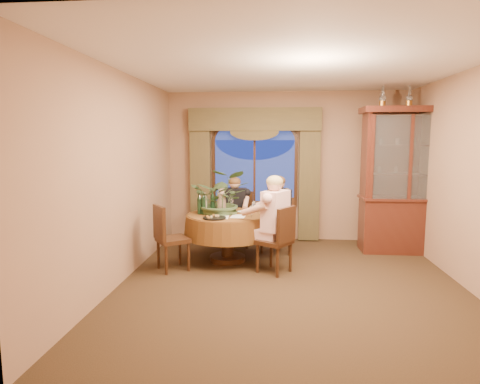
# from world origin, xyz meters

# --- Properties ---
(floor) EXTENTS (5.00, 5.00, 0.00)m
(floor) POSITION_xyz_m (0.00, 0.00, 0.00)
(floor) COLOR black
(floor) RESTS_ON ground
(wall_back) EXTENTS (4.50, 0.00, 4.50)m
(wall_back) POSITION_xyz_m (0.00, 2.50, 1.40)
(wall_back) COLOR #956E52
(wall_back) RESTS_ON ground
(wall_right) EXTENTS (0.00, 5.00, 5.00)m
(wall_right) POSITION_xyz_m (2.25, 0.00, 1.40)
(wall_right) COLOR #956E52
(wall_right) RESTS_ON ground
(ceiling) EXTENTS (5.00, 5.00, 0.00)m
(ceiling) POSITION_xyz_m (0.00, 0.00, 2.80)
(ceiling) COLOR white
(ceiling) RESTS_ON wall_back
(window) EXTENTS (1.62, 0.10, 1.32)m
(window) POSITION_xyz_m (-0.60, 2.43, 1.30)
(window) COLOR navy
(window) RESTS_ON wall_back
(arched_transom) EXTENTS (1.60, 0.06, 0.44)m
(arched_transom) POSITION_xyz_m (-0.60, 2.43, 2.08)
(arched_transom) COLOR navy
(arched_transom) RESTS_ON wall_back
(drapery_left) EXTENTS (0.38, 0.14, 2.32)m
(drapery_left) POSITION_xyz_m (-1.63, 2.38, 1.18)
(drapery_left) COLOR #463F24
(drapery_left) RESTS_ON floor
(drapery_right) EXTENTS (0.38, 0.14, 2.32)m
(drapery_right) POSITION_xyz_m (0.43, 2.38, 1.18)
(drapery_right) COLOR #463F24
(drapery_right) RESTS_ON floor
(swag_valance) EXTENTS (2.45, 0.16, 0.42)m
(swag_valance) POSITION_xyz_m (-0.60, 2.35, 2.28)
(swag_valance) COLOR #463F24
(swag_valance) RESTS_ON wall_back
(dining_table) EXTENTS (1.67, 1.67, 0.75)m
(dining_table) POSITION_xyz_m (-0.95, 0.97, 0.38)
(dining_table) COLOR maroon
(dining_table) RESTS_ON floor
(china_cabinet) EXTENTS (1.50, 0.59, 2.44)m
(china_cabinet) POSITION_xyz_m (1.96, 1.75, 1.22)
(china_cabinet) COLOR #3B150D
(china_cabinet) RESTS_ON floor
(oil_lamp_left) EXTENTS (0.11, 0.11, 0.34)m
(oil_lamp_left) POSITION_xyz_m (1.54, 1.75, 2.61)
(oil_lamp_left) COLOR #A5722D
(oil_lamp_left) RESTS_ON china_cabinet
(oil_lamp_center) EXTENTS (0.11, 0.11, 0.34)m
(oil_lamp_center) POSITION_xyz_m (1.96, 1.75, 2.61)
(oil_lamp_center) COLOR #A5722D
(oil_lamp_center) RESTS_ON china_cabinet
(oil_lamp_right) EXTENTS (0.11, 0.11, 0.34)m
(oil_lamp_right) POSITION_xyz_m (2.39, 1.75, 2.61)
(oil_lamp_right) COLOR #A5722D
(oil_lamp_right) RESTS_ON china_cabinet
(chair_right) EXTENTS (0.58, 0.58, 0.96)m
(chair_right) POSITION_xyz_m (-0.21, 0.47, 0.48)
(chair_right) COLOR black
(chair_right) RESTS_ON floor
(chair_back_right) EXTENTS (0.57, 0.57, 0.96)m
(chair_back_right) POSITION_xyz_m (-0.19, 1.40, 0.48)
(chair_back_right) COLOR black
(chair_back_right) RESTS_ON floor
(chair_back) EXTENTS (0.47, 0.47, 0.96)m
(chair_back) POSITION_xyz_m (-0.84, 1.91, 0.48)
(chair_back) COLOR black
(chair_back) RESTS_ON floor
(chair_front_left) EXTENTS (0.58, 0.58, 0.96)m
(chair_front_left) POSITION_xyz_m (-1.69, 0.45, 0.48)
(chair_front_left) COLOR black
(chair_front_left) RESTS_ON floor
(person_pink) EXTENTS (0.65, 0.66, 1.40)m
(person_pink) POSITION_xyz_m (-0.20, 0.55, 0.70)
(person_pink) COLOR beige
(person_pink) RESTS_ON floor
(person_back) EXTENTS (0.47, 0.43, 1.26)m
(person_back) POSITION_xyz_m (-0.91, 1.83, 0.63)
(person_back) COLOR black
(person_back) RESTS_ON floor
(person_scarf) EXTENTS (0.60, 0.62, 1.33)m
(person_scarf) POSITION_xyz_m (-0.14, 1.37, 0.66)
(person_scarf) COLOR black
(person_scarf) RESTS_ON floor
(stoneware_vase) EXTENTS (0.16, 0.16, 0.30)m
(stoneware_vase) POSITION_xyz_m (-1.06, 1.13, 0.90)
(stoneware_vase) COLOR #9B7B65
(stoneware_vase) RESTS_ON dining_table
(centerpiece_plant) EXTENTS (0.91, 1.01, 0.79)m
(centerpiece_plant) POSITION_xyz_m (-1.05, 1.05, 1.34)
(centerpiece_plant) COLOR #39532F
(centerpiece_plant) RESTS_ON dining_table
(olive_bowl) EXTENTS (0.15, 0.15, 0.05)m
(olive_bowl) POSITION_xyz_m (-0.86, 0.93, 0.77)
(olive_bowl) COLOR #46572D
(olive_bowl) RESTS_ON dining_table
(cheese_platter) EXTENTS (0.34, 0.34, 0.02)m
(cheese_platter) POSITION_xyz_m (-1.09, 0.58, 0.76)
(cheese_platter) COLOR black
(cheese_platter) RESTS_ON dining_table
(wine_bottle_0) EXTENTS (0.07, 0.07, 0.33)m
(wine_bottle_0) POSITION_xyz_m (-1.32, 1.04, 0.92)
(wine_bottle_0) COLOR tan
(wine_bottle_0) RESTS_ON dining_table
(wine_bottle_1) EXTENTS (0.07, 0.07, 0.33)m
(wine_bottle_1) POSITION_xyz_m (-1.31, 0.91, 0.92)
(wine_bottle_1) COLOR black
(wine_bottle_1) RESTS_ON dining_table
(wine_bottle_2) EXTENTS (0.07, 0.07, 0.33)m
(wine_bottle_2) POSITION_xyz_m (-1.21, 1.14, 0.92)
(wine_bottle_2) COLOR black
(wine_bottle_2) RESTS_ON dining_table
(wine_bottle_3) EXTENTS (0.07, 0.07, 0.33)m
(wine_bottle_3) POSITION_xyz_m (-1.38, 0.93, 0.92)
(wine_bottle_3) COLOR black
(wine_bottle_3) RESTS_ON dining_table
(tasting_paper_0) EXTENTS (0.24, 0.32, 0.00)m
(tasting_paper_0) POSITION_xyz_m (-0.76, 0.77, 0.75)
(tasting_paper_0) COLOR white
(tasting_paper_0) RESTS_ON dining_table
(tasting_paper_1) EXTENTS (0.35, 0.37, 0.00)m
(tasting_paper_1) POSITION_xyz_m (-0.67, 1.23, 0.75)
(tasting_paper_1) COLOR white
(tasting_paper_1) RESTS_ON dining_table
(tasting_paper_2) EXTENTS (0.23, 0.31, 0.00)m
(tasting_paper_2) POSITION_xyz_m (-1.00, 0.69, 0.75)
(tasting_paper_2) COLOR white
(tasting_paper_2) RESTS_ON dining_table
(wine_glass_person_pink) EXTENTS (0.07, 0.07, 0.18)m
(wine_glass_person_pink) POSITION_xyz_m (-0.56, 0.75, 0.84)
(wine_glass_person_pink) COLOR silver
(wine_glass_person_pink) RESTS_ON dining_table
(wine_glass_person_back) EXTENTS (0.07, 0.07, 0.18)m
(wine_glass_person_back) POSITION_xyz_m (-0.93, 1.42, 0.84)
(wine_glass_person_back) COLOR silver
(wine_glass_person_back) RESTS_ON dining_table
(wine_glass_person_scarf) EXTENTS (0.07, 0.07, 0.18)m
(wine_glass_person_scarf) POSITION_xyz_m (-0.55, 1.17, 0.84)
(wine_glass_person_scarf) COLOR silver
(wine_glass_person_scarf) RESTS_ON dining_table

